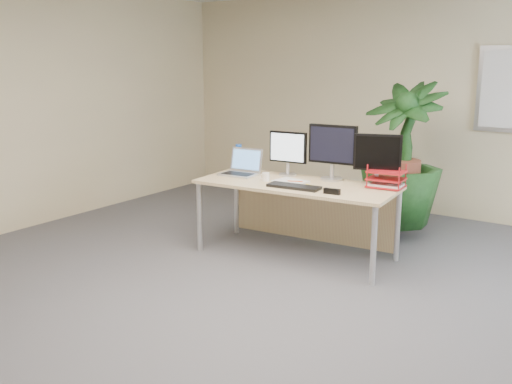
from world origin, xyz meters
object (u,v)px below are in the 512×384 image
Objects in this scene: desk at (301,196)px; floor_plant at (401,169)px; monitor_left at (288,151)px; monitor_right at (333,149)px; laptop at (242,168)px.

floor_plant reaches higher than desk.
floor_plant is at bearing 45.82° from monitor_left.
monitor_right is at bearing 5.51° from monitor_left.
desk is 1.22m from floor_plant.
floor_plant is 1.26m from monitor_left.
laptop is at bearing -163.50° from monitor_right.
laptop is at bearing -152.40° from monitor_left.
floor_plant is at bearing 59.49° from desk.
floor_plant is 1.69m from laptop.
desk is at bearing -31.65° from monitor_left.
floor_plant is at bearing 40.82° from laptop.
monitor_left is (-0.86, -0.89, 0.23)m from floor_plant.
monitor_right is (0.22, 0.20, 0.46)m from desk.
monitor_left is at bearing 27.60° from laptop.
laptop is at bearing -174.43° from desk.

